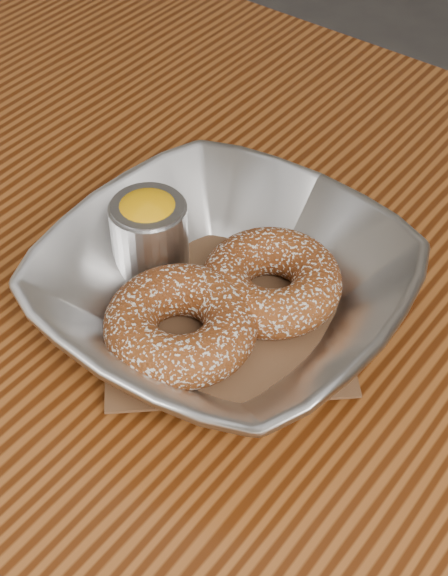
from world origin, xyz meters
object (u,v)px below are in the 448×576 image
Objects in this scene: donut_back at (271,282)px; ramekin at (149,232)px; table at (304,536)px; donut_front at (181,325)px; serving_bowl at (224,292)px.

donut_back is 1.52× the size of ramekin.
table is 0.21m from ramekin.
donut_back is (-0.08, 0.07, 0.12)m from table.
ramekin is at bearing -165.46° from donut_back.
donut_back is 0.96× the size of donut_front.
donut_front is 0.07m from ramekin.
ramekin reaches higher than donut_back.
table is at bearing -3.41° from donut_front.
table is 0.16m from donut_back.
table is 20.93× the size of ramekin.
table is 13.80× the size of donut_back.
donut_front is at bearing -96.44° from serving_bowl.
serving_bowl is 3.75× the size of ramekin.
ramekin reaches higher than table.
ramekin is at bearing 163.29° from table.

